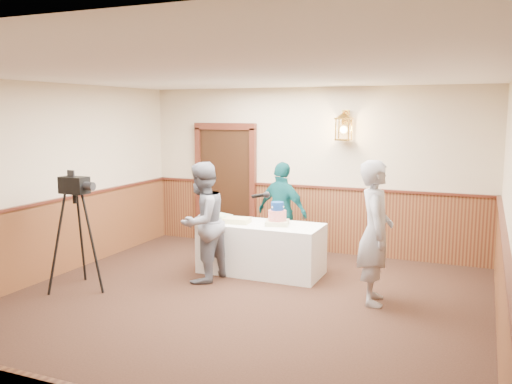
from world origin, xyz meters
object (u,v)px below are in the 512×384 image
sheet_cake_yellow (237,220)px  interviewer (202,222)px  display_table (261,248)px  assistant_p (282,213)px  sheet_cake_green (221,217)px  tiered_cake (277,216)px  baker (375,232)px  tv_camera_rig (77,239)px

sheet_cake_yellow → interviewer: interviewer is taller
display_table → sheet_cake_yellow: (-0.35, -0.09, 0.41)m
interviewer → assistant_p: 1.53m
sheet_cake_yellow → sheet_cake_green: bearing=152.4°
tiered_cake → display_table: bearing=-179.5°
baker → assistant_p: (-1.71, 1.30, -0.10)m
tv_camera_rig → baker: bearing=16.7°
tiered_cake → sheet_cake_yellow: tiered_cake is taller
sheet_cake_yellow → sheet_cake_green: size_ratio=1.26×
sheet_cake_yellow → interviewer: 0.65m
tiered_cake → tv_camera_rig: tv_camera_rig is taller
sheet_cake_yellow → assistant_p: (0.43, 0.77, 0.02)m
display_table → tiered_cake: 0.57m
assistant_p → tiered_cake: bearing=123.5°
tiered_cake → baker: (1.54, -0.62, 0.02)m
display_table → baker: size_ratio=1.00×
sheet_cake_yellow → sheet_cake_green: 0.41m
interviewer → tiered_cake: bearing=134.8°
display_table → tiered_cake: (0.25, 0.00, 0.51)m
sheet_cake_green → assistant_p: size_ratio=0.18×
sheet_cake_yellow → tv_camera_rig: (-1.64, -1.58, -0.10)m
display_table → sheet_cake_green: (-0.71, 0.10, 0.41)m
display_table → tiered_cake: bearing=0.5°
display_table → tv_camera_rig: size_ratio=1.17×
interviewer → assistant_p: size_ratio=1.05×
tiered_cake → assistant_p: size_ratio=0.25×
sheet_cake_green → tv_camera_rig: 2.18m
sheet_cake_yellow → sheet_cake_green: (-0.36, 0.19, -0.00)m
tv_camera_rig → tiered_cake: bearing=37.9°
sheet_cake_green → interviewer: bearing=-83.6°
sheet_cake_yellow → interviewer: bearing=-115.1°
tiered_cake → sheet_cake_green: size_ratio=1.39×
display_table → interviewer: bearing=-132.6°
sheet_cake_green → tv_camera_rig: bearing=-125.9°
interviewer → tv_camera_rig: interviewer is taller
sheet_cake_yellow → assistant_p: size_ratio=0.23×
sheet_cake_green → interviewer: 0.78m
display_table → sheet_cake_green: sheet_cake_green is taller
display_table → sheet_cake_yellow: 0.55m
display_table → assistant_p: size_ratio=1.12×
assistant_p → sheet_cake_green: bearing=55.6°
baker → assistant_p: 2.15m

